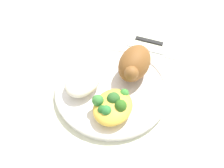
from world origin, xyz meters
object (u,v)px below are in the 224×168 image
object	(u,v)px
rice_pile	(83,80)
knife	(162,44)
plate	(112,89)
mac_cheese_with_broccoli	(113,106)
roasted_chicken	(134,64)
fork	(155,51)

from	to	relation	value
rice_pile	knife	distance (m)	0.27
plate	mac_cheese_with_broccoli	distance (m)	0.07
roasted_chicken	knife	size ratio (longest dim) A/B	0.60
mac_cheese_with_broccoli	knife	bearing A→B (deg)	175.50
rice_pile	fork	size ratio (longest dim) A/B	0.72
rice_pile	knife	bearing A→B (deg)	154.47
rice_pile	mac_cheese_with_broccoli	bearing A→B (deg)	70.52
fork	knife	size ratio (longest dim) A/B	0.75
mac_cheese_with_broccoli	knife	world-z (taller)	mac_cheese_with_broccoli
plate	knife	xyz separation A→B (m)	(-0.21, 0.05, -0.01)
plate	knife	size ratio (longest dim) A/B	1.43
roasted_chicken	knife	world-z (taller)	roasted_chicken
plate	fork	bearing A→B (deg)	166.12
plate	mac_cheese_with_broccoli	size ratio (longest dim) A/B	2.71
roasted_chicken	rice_pile	bearing A→B (deg)	-47.50
mac_cheese_with_broccoli	plate	bearing A→B (deg)	-152.35
plate	roasted_chicken	distance (m)	0.08
roasted_chicken	plate	bearing A→B (deg)	-27.06
mac_cheese_with_broccoli	fork	xyz separation A→B (m)	(-0.24, 0.01, -0.04)
plate	knife	bearing A→B (deg)	166.24
roasted_chicken	rice_pile	distance (m)	0.13
mac_cheese_with_broccoli	knife	size ratio (longest dim) A/B	0.53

